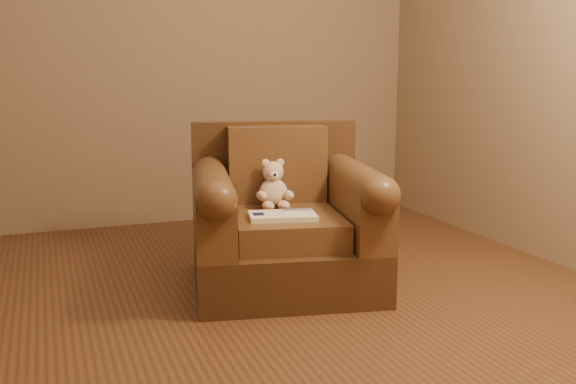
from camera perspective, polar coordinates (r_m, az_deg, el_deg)
name	(u,v)px	position (r m, az deg, el deg)	size (l,w,h in m)	color
floor	(235,316)	(3.03, -4.75, -10.89)	(4.00, 4.00, 0.00)	brown
armchair	(284,224)	(3.37, -0.39, -2.87)	(1.09, 1.05, 0.84)	#432916
teddy_bear	(274,189)	(3.40, -1.28, 0.27)	(0.19, 0.22, 0.26)	beige
guidebook	(282,216)	(3.16, -0.50, -2.14)	(0.36, 0.26, 0.03)	beige
side_table	(329,210)	(4.00, 3.65, -1.56)	(0.35, 0.35, 0.49)	#C98437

